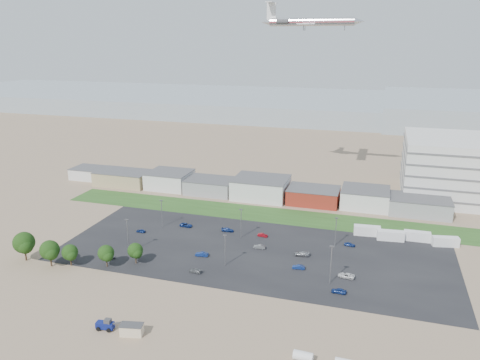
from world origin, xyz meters
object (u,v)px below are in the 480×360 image
at_px(parked_car_7, 259,247).
at_px(parked_car_3, 195,271).
at_px(telehandler, 105,324).
at_px(airliner, 311,22).
at_px(parked_car_0, 346,276).
at_px(parked_car_4, 202,254).
at_px(parked_car_2, 339,291).
at_px(parked_car_11, 263,235).
at_px(parked_car_1, 299,267).
at_px(storage_tank_nw, 303,356).
at_px(parked_car_5, 141,231).
at_px(parked_car_8, 350,244).
at_px(parked_car_6, 228,230).
at_px(parked_car_9, 186,225).
at_px(parked_car_12, 302,254).
at_px(tree_far_left, 24,245).
at_px(portable_shed, 132,330).
at_px(parked_car_10, 109,257).
at_px(box_trailer_a, 367,231).

bearing_deg(parked_car_7, parked_car_3, -35.22).
distance_m(telehandler, airliner, 141.98).
height_order(parked_car_0, parked_car_4, parked_car_4).
bearing_deg(parked_car_4, parked_car_3, 6.18).
distance_m(parked_car_2, parked_car_4, 43.07).
distance_m(parked_car_0, parked_car_11, 35.49).
distance_m(parked_car_1, parked_car_3, 29.45).
relative_size(storage_tank_nw, parked_car_11, 1.19).
distance_m(parked_car_5, parked_car_8, 69.68).
bearing_deg(parked_car_6, parked_car_11, -97.73).
distance_m(parked_car_5, parked_car_7, 42.01).
bearing_deg(parked_car_9, storage_tank_nw, -134.23).
height_order(parked_car_5, parked_car_12, parked_car_12).
bearing_deg(parked_car_3, parked_car_4, -161.80).
bearing_deg(telehandler, parked_car_11, 65.13).
bearing_deg(tree_far_left, parked_car_5, 52.29).
xyz_separation_m(portable_shed, parked_car_10, (-25.73, 31.72, -0.72)).
bearing_deg(telehandler, parked_car_5, 104.74).
relative_size(storage_tank_nw, airliner, 0.10).
height_order(storage_tank_nw, parked_car_7, storage_tank_nw).
height_order(portable_shed, storage_tank_nw, portable_shed).
bearing_deg(telehandler, parked_car_10, 115.16).
height_order(airliner, parked_car_11, airliner).
bearing_deg(parked_car_4, parked_car_8, 110.38).
bearing_deg(parked_car_2, parked_car_4, -100.38).
bearing_deg(parked_car_6, tree_far_left, 122.98).
height_order(tree_far_left, parked_car_11, tree_far_left).
relative_size(box_trailer_a, parked_car_2, 2.24).
bearing_deg(parked_car_6, parked_car_2, -130.82).
bearing_deg(storage_tank_nw, parked_car_10, 155.19).
relative_size(box_trailer_a, parked_car_7, 2.29).
bearing_deg(airliner, parked_car_7, -91.73).
height_order(parked_car_4, parked_car_12, parked_car_4).
bearing_deg(parked_car_0, telehandler, -44.00).
xyz_separation_m(box_trailer_a, parked_car_11, (-33.17, -11.60, -1.06)).
xyz_separation_m(tree_far_left, airliner, (66.97, 98.34, 64.94)).
relative_size(parked_car_10, parked_car_11, 1.17).
bearing_deg(telehandler, portable_shed, -5.74).
bearing_deg(tree_far_left, parked_car_11, 30.78).
height_order(telehandler, parked_car_0, telehandler).
distance_m(parked_car_0, parked_car_5, 70.73).
bearing_deg(storage_tank_nw, parked_car_9, 131.03).
bearing_deg(parked_car_3, parked_car_8, 133.90).
bearing_deg(storage_tank_nw, parked_car_5, 142.08).
xyz_separation_m(telehandler, parked_car_11, (21.24, 60.93, -0.80)).
bearing_deg(portable_shed, parked_car_2, 24.78).
distance_m(tree_far_left, parked_car_8, 99.28).
bearing_deg(parked_car_11, box_trailer_a, -65.65).
relative_size(portable_shed, parked_car_1, 1.41).
relative_size(airliner, parked_car_11, 12.48).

